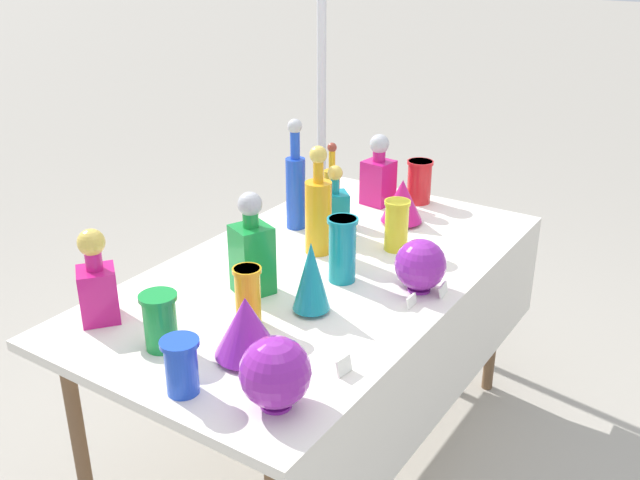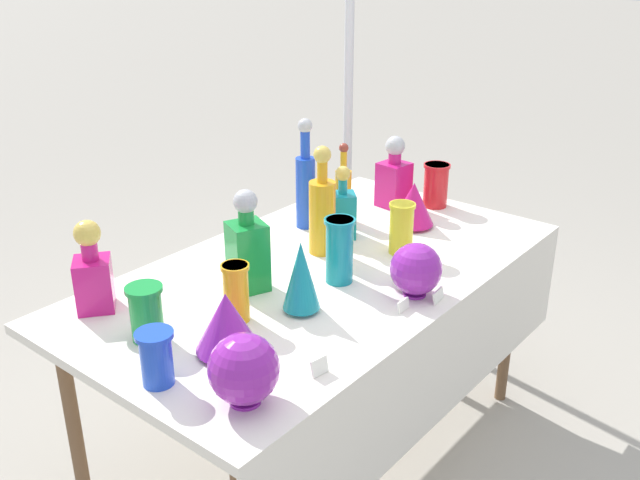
% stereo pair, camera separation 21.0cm
% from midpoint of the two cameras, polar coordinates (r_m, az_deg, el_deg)
% --- Properties ---
extents(ground_plane, '(40.00, 40.00, 0.00)m').
position_cam_midpoint_polar(ground_plane, '(2.74, -2.29, -16.81)').
color(ground_plane, '#A0998C').
extents(display_table, '(1.67, 0.92, 0.76)m').
position_cam_midpoint_polar(display_table, '(2.33, -1.70, -4.12)').
color(display_table, white).
rests_on(display_table, ground).
extents(tall_bottle_0, '(0.09, 0.09, 0.37)m').
position_cam_midpoint_polar(tall_bottle_0, '(2.38, -2.66, 2.32)').
color(tall_bottle_0, orange).
rests_on(tall_bottle_0, display_table).
extents(tall_bottle_1, '(0.07, 0.07, 0.41)m').
position_cam_midpoint_polar(tall_bottle_1, '(2.58, -4.29, 4.44)').
color(tall_bottle_1, blue).
rests_on(tall_bottle_1, display_table).
extents(tall_bottle_2, '(0.06, 0.06, 0.30)m').
position_cam_midpoint_polar(tall_bottle_2, '(2.67, -1.31, 3.91)').
color(tall_bottle_2, orange).
rests_on(tall_bottle_2, display_table).
extents(square_decanter_0, '(0.14, 0.14, 0.28)m').
position_cam_midpoint_polar(square_decanter_0, '(2.09, -20.20, -3.29)').
color(square_decanter_0, '#C61972').
rests_on(square_decanter_0, display_table).
extents(square_decanter_1, '(0.14, 0.14, 0.32)m').
position_cam_midpoint_polar(square_decanter_1, '(2.13, -8.28, -0.93)').
color(square_decanter_1, '#198C38').
rests_on(square_decanter_1, display_table).
extents(square_decanter_2, '(0.12, 0.12, 0.28)m').
position_cam_midpoint_polar(square_decanter_2, '(2.83, 2.59, 5.22)').
color(square_decanter_2, '#C61972').
rests_on(square_decanter_2, display_table).
extents(square_decanter_3, '(0.13, 0.13, 0.26)m').
position_cam_midpoint_polar(square_decanter_3, '(2.52, -1.18, 2.43)').
color(square_decanter_3, teal).
rests_on(square_decanter_3, display_table).
extents(slender_vase_0, '(0.09, 0.09, 0.14)m').
position_cam_midpoint_polar(slender_vase_0, '(1.74, -14.51, -9.67)').
color(slender_vase_0, blue).
rests_on(slender_vase_0, display_table).
extents(slender_vase_1, '(0.10, 0.10, 0.21)m').
position_cam_midpoint_polar(slender_vase_1, '(2.19, -0.93, -0.68)').
color(slender_vase_1, teal).
rests_on(slender_vase_1, display_table).
extents(slender_vase_2, '(0.08, 0.08, 0.17)m').
position_cam_midpoint_polar(slender_vase_2, '(1.98, -8.83, -4.39)').
color(slender_vase_2, orange).
rests_on(slender_vase_2, display_table).
extents(slender_vase_3, '(0.11, 0.11, 0.17)m').
position_cam_midpoint_polar(slender_vase_3, '(2.87, 5.89, 4.74)').
color(slender_vase_3, red).
rests_on(slender_vase_3, display_table).
extents(slender_vase_4, '(0.09, 0.09, 0.18)m').
position_cam_midpoint_polar(slender_vase_4, '(2.42, 3.69, 1.27)').
color(slender_vase_4, yellow).
rests_on(slender_vase_4, display_table).
extents(slender_vase_5, '(0.10, 0.10, 0.16)m').
position_cam_midpoint_polar(slender_vase_5, '(1.92, -15.78, -6.20)').
color(slender_vase_5, '#198C38').
rests_on(slender_vase_5, display_table).
extents(fluted_vase_0, '(0.17, 0.17, 0.17)m').
position_cam_midpoint_polar(fluted_vase_0, '(1.83, -9.23, -6.91)').
color(fluted_vase_0, purple).
rests_on(fluted_vase_0, display_table).
extents(fluted_vase_1, '(0.16, 0.16, 0.17)m').
position_cam_midpoint_polar(fluted_vase_1, '(2.65, 4.35, 3.12)').
color(fluted_vase_1, '#C61972').
rests_on(fluted_vase_1, display_table).
extents(fluted_vase_2, '(0.11, 0.11, 0.22)m').
position_cam_midpoint_polar(fluted_vase_2, '(2.01, -3.70, -3.01)').
color(fluted_vase_2, teal).
rests_on(fluted_vase_2, display_table).
extents(round_bowl_0, '(0.17, 0.17, 0.18)m').
position_cam_midpoint_polar(round_bowl_0, '(1.65, -7.31, -10.58)').
color(round_bowl_0, purple).
rests_on(round_bowl_0, display_table).
extents(round_bowl_1, '(0.16, 0.16, 0.17)m').
position_cam_midpoint_polar(round_bowl_1, '(2.15, 5.29, -2.06)').
color(round_bowl_1, purple).
rests_on(round_bowl_1, display_table).
extents(price_tag_left, '(0.05, 0.02, 0.04)m').
position_cam_midpoint_polar(price_tag_left, '(1.78, -1.49, -10.13)').
color(price_tag_left, white).
rests_on(price_tag_left, display_table).
extents(price_tag_center, '(0.05, 0.01, 0.03)m').
position_cam_midpoint_polar(price_tag_center, '(2.09, 4.50, -4.95)').
color(price_tag_center, white).
rests_on(price_tag_center, display_table).
extents(price_tag_right, '(0.06, 0.02, 0.03)m').
position_cam_midpoint_polar(price_tag_right, '(2.16, 7.10, -4.04)').
color(price_tag_right, white).
rests_on(price_tag_right, display_table).
extents(canopy_pole, '(0.18, 0.18, 2.47)m').
position_cam_midpoint_polar(canopy_pole, '(3.44, -1.65, 10.19)').
color(canopy_pole, silver).
rests_on(canopy_pole, ground).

